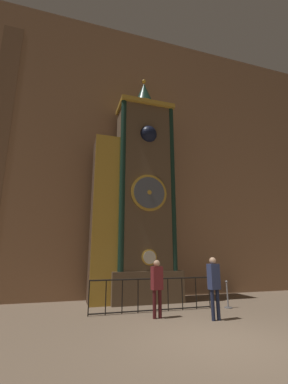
% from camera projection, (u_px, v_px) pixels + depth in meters
% --- Properties ---
extents(ground_plane, '(28.00, 28.00, 0.00)m').
position_uv_depth(ground_plane, '(221.00, 342.00, 5.68)').
color(ground_plane, '#75604C').
extents(cathedral_back_wall, '(24.00, 0.32, 14.43)m').
position_uv_depth(cathedral_back_wall, '(138.00, 151.00, 13.48)').
color(cathedral_back_wall, '#936B4C').
rests_on(cathedral_back_wall, ground_plane).
extents(clock_tower, '(3.85, 1.84, 10.66)m').
position_uv_depth(clock_tower, '(137.00, 197.00, 11.59)').
color(clock_tower, brown).
rests_on(clock_tower, ground_plane).
extents(railing_fence, '(4.42, 0.05, 1.10)m').
position_uv_depth(railing_fence, '(153.00, 293.00, 8.85)').
color(railing_fence, black).
rests_on(railing_fence, ground_plane).
extents(visitor_near, '(0.37, 0.26, 1.73)m').
position_uv_depth(visitor_near, '(157.00, 283.00, 8.06)').
color(visitor_near, '#461518').
rests_on(visitor_near, ground_plane).
extents(visitor_far, '(0.37, 0.27, 1.81)m').
position_uv_depth(visitor_far, '(214.00, 282.00, 7.83)').
color(visitor_far, '#1B213A').
rests_on(visitor_far, ground_plane).
extents(stanchion_post, '(0.28, 0.28, 0.96)m').
position_uv_depth(stanchion_post, '(228.00, 299.00, 9.43)').
color(stanchion_post, gray).
rests_on(stanchion_post, ground_plane).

